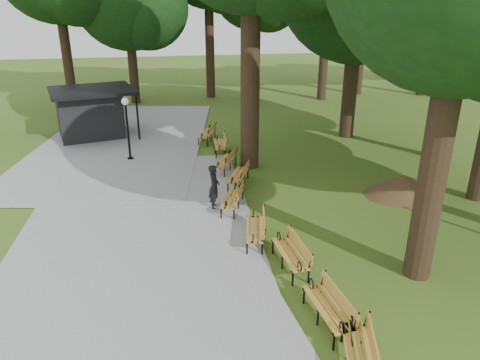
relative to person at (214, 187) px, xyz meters
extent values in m
plane|color=#385919|center=(1.15, -5.30, -0.81)|extent=(100.00, 100.00, 0.00)
cube|color=gray|center=(-2.85, -2.30, -0.78)|extent=(12.00, 38.00, 0.06)
imported|color=black|center=(0.00, 0.00, 0.00)|extent=(0.48, 0.65, 1.62)
cylinder|color=black|center=(-3.18, 5.79, 0.50)|extent=(0.10, 0.10, 2.62)
sphere|color=white|center=(-3.18, 5.79, 1.90)|extent=(0.32, 0.32, 0.32)
cone|color=#47301C|center=(7.16, -0.11, -0.41)|extent=(2.44, 2.44, 0.81)
cylinder|color=black|center=(4.87, -5.10, 2.83)|extent=(0.70, 0.70, 7.28)
cylinder|color=black|center=(2.05, 3.93, 3.81)|extent=(0.80, 0.80, 9.24)
cylinder|color=black|center=(8.09, 7.61, 2.72)|extent=(0.76, 0.76, 7.06)
cylinder|color=black|center=(10.70, 3.98, 2.71)|extent=(0.56, 0.56, 7.04)
camera|label=1|loc=(-1.70, -14.55, 6.21)|focal=33.94mm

